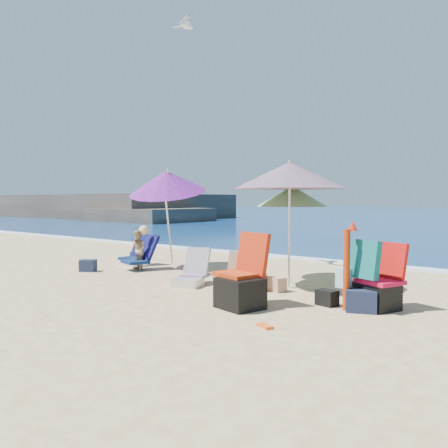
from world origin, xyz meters
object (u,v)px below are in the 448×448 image
Objects in this scene: person_left at (139,250)px; umbrella_turquoise at (289,176)px; furled_umbrella at (348,261)px; chair_navy at (135,258)px; seagull at (187,26)px; camp_chair_left at (242,285)px; umbrella_blue at (167,182)px; person_center at (249,263)px; chair_rainbow at (191,276)px; umbrella_striped at (292,196)px; camp_chair_right at (375,284)px.

umbrella_turquoise is at bearing 4.45° from person_left.
furled_umbrella is 5.85m from chair_navy.
chair_navy is 0.89× the size of seagull.
umbrella_turquoise is at bearing 99.41° from camp_chair_left.
seagull is (0.33, 1.18, 5.03)m from person_left.
umbrella_blue reaches higher than person_center.
chair_rainbow is (1.92, -1.25, -1.76)m from umbrella_blue.
person_left is at bearing -175.55° from umbrella_turquoise.
furled_umbrella is (4.92, -1.29, -1.25)m from umbrella_blue.
furled_umbrella is (1.53, -0.95, -1.27)m from umbrella_turquoise.
seagull reaches higher than umbrella_striped.
chair_navy is 0.75m from person_left.
umbrella_blue is 2.81× the size of chair_rainbow.
chair_navy is at bearing 169.53° from furled_umbrella.
person_center reaches higher than chair_navy.
seagull reaches higher than umbrella_blue.
chair_navy is (-0.81, -0.24, -1.74)m from umbrella_blue.
camp_chair_left reaches higher than person_center.
seagull is (0.92, 0.79, 5.28)m from chair_navy.
camp_chair_left is (4.49, -1.85, 0.13)m from chair_navy.
chair_rainbow is 2.25m from person_left.
umbrella_blue is at bearing -101.03° from seagull.
seagull reaches higher than umbrella_turquoise.
umbrella_turquoise is 1.21× the size of umbrella_striped.
furled_umbrella is 3.04m from chair_rainbow.
umbrella_blue reaches higher than camp_chair_left.
camp_chair_right is (0.28, 0.30, -0.33)m from furled_umbrella.
camp_chair_left is 1.44m from person_center.
umbrella_striped is at bearing 146.48° from camp_chair_right.
person_center reaches higher than chair_rainbow.
chair_navy is at bearing 170.20° from person_center.
furled_umbrella is (1.97, -1.79, -0.91)m from umbrella_striped.
umbrella_blue is 3.39m from person_center.
umbrella_striped is 0.77× the size of umbrella_blue.
seagull reaches higher than chair_rainbow.
person_left is (0.59, -0.39, 0.25)m from chair_navy.
umbrella_turquoise is 4.90m from seagull.
person_left is at bearing -33.57° from chair_navy.
furled_umbrella is at bearing -14.74° from umbrella_blue.
camp_chair_left is (1.76, -0.84, 0.14)m from chair_rainbow.
chair_rainbow is at bearing -120.43° from umbrella_striped.
seagull is (-5.09, 1.55, 5.11)m from camp_chair_right.
furled_umbrella reaches higher than person_center.
umbrella_striped is 3.01m from umbrella_blue.
umbrella_blue is at bearing 169.16° from camp_chair_right.
chair_rainbow is 0.85× the size of camp_chair_right.
seagull reaches higher than furled_umbrella.
furled_umbrella is at bearing -42.23° from umbrella_striped.
chair_rainbow is 1.96m from camp_chair_left.
umbrella_blue reaches higher than camp_chair_right.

